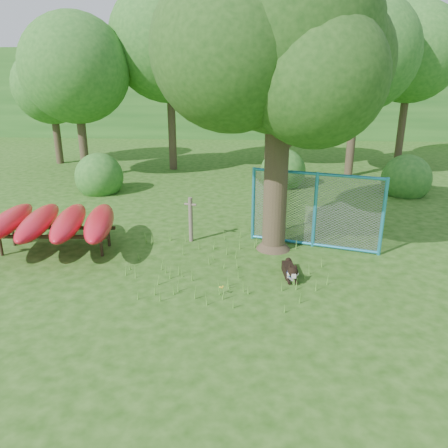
# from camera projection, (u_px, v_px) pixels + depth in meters

# --- Properties ---
(ground) EXTENTS (80.00, 80.00, 0.00)m
(ground) POSITION_uv_depth(u_px,v_px,m) (211.00, 286.00, 9.29)
(ground) COLOR #1C440D
(ground) RESTS_ON ground
(oak_tree) EXTENTS (5.58, 4.92, 7.33)m
(oak_tree) POSITION_uv_depth(u_px,v_px,m) (279.00, 45.00, 9.74)
(oak_tree) COLOR #372C1E
(oak_tree) RESTS_ON ground
(wooden_post) EXTENTS (0.33, 0.15, 1.22)m
(wooden_post) POSITION_uv_depth(u_px,v_px,m) (191.00, 218.00, 11.62)
(wooden_post) COLOR brown
(wooden_post) RESTS_ON ground
(kayak_rack) EXTENTS (3.49, 3.10, 1.00)m
(kayak_rack) POSITION_uv_depth(u_px,v_px,m) (54.00, 222.00, 10.93)
(kayak_rack) COLOR black
(kayak_rack) RESTS_ON ground
(husky_dog) EXTENTS (0.32, 1.01, 0.45)m
(husky_dog) POSITION_uv_depth(u_px,v_px,m) (290.00, 271.00, 9.65)
(husky_dog) COLOR black
(husky_dog) RESTS_ON ground
(fence_section) EXTENTS (3.27, 1.06, 3.30)m
(fence_section) POSITION_uv_depth(u_px,v_px,m) (315.00, 210.00, 11.15)
(fence_section) COLOR #2993C3
(fence_section) RESTS_ON ground
(wildflower_clump) EXTENTS (0.10, 0.08, 0.21)m
(wildflower_clump) POSITION_uv_depth(u_px,v_px,m) (221.00, 288.00, 8.87)
(wildflower_clump) COLOR #559430
(wildflower_clump) RESTS_ON ground
(bg_tree_a) EXTENTS (4.40, 4.40, 6.70)m
(bg_tree_a) POSITION_uv_depth(u_px,v_px,m) (75.00, 69.00, 17.71)
(bg_tree_a) COLOR #372C1E
(bg_tree_a) RESTS_ON ground
(bg_tree_b) EXTENTS (5.20, 5.20, 8.22)m
(bg_tree_b) POSITION_uv_depth(u_px,v_px,m) (169.00, 42.00, 18.99)
(bg_tree_b) COLOR #372C1E
(bg_tree_b) RESTS_ON ground
(bg_tree_c) EXTENTS (4.00, 4.00, 6.12)m
(bg_tree_c) POSITION_uv_depth(u_px,v_px,m) (271.00, 78.00, 20.12)
(bg_tree_c) COLOR #372C1E
(bg_tree_c) RESTS_ON ground
(bg_tree_d) EXTENTS (4.80, 4.80, 7.50)m
(bg_tree_d) POSITION_uv_depth(u_px,v_px,m) (359.00, 53.00, 17.67)
(bg_tree_d) COLOR #372C1E
(bg_tree_d) RESTS_ON ground
(bg_tree_e) EXTENTS (4.60, 4.60, 7.55)m
(bg_tree_e) POSITION_uv_depth(u_px,v_px,m) (411.00, 53.00, 20.25)
(bg_tree_e) COLOR #372C1E
(bg_tree_e) RESTS_ON ground
(bg_tree_f) EXTENTS (3.60, 3.60, 5.55)m
(bg_tree_f) POSITION_uv_depth(u_px,v_px,m) (51.00, 86.00, 20.96)
(bg_tree_f) COLOR #372C1E
(bg_tree_f) RESTS_ON ground
(shrub_left) EXTENTS (1.80, 1.80, 1.80)m
(shrub_left) POSITION_uv_depth(u_px,v_px,m) (101.00, 192.00, 16.71)
(shrub_left) COLOR #25601F
(shrub_left) RESTS_ON ground
(shrub_right) EXTENTS (1.80, 1.80, 1.80)m
(shrub_right) POSITION_uv_depth(u_px,v_px,m) (404.00, 194.00, 16.39)
(shrub_right) COLOR #25601F
(shrub_right) RESTS_ON ground
(shrub_mid) EXTENTS (1.80, 1.80, 1.80)m
(shrub_mid) POSITION_uv_depth(u_px,v_px,m) (282.00, 186.00, 17.65)
(shrub_mid) COLOR #25601F
(shrub_mid) RESTS_ON ground
(wooded_hillside) EXTENTS (80.00, 12.00, 6.00)m
(wooded_hillside) POSITION_uv_depth(u_px,v_px,m) (246.00, 91.00, 34.73)
(wooded_hillside) COLOR #25601F
(wooded_hillside) RESTS_ON ground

